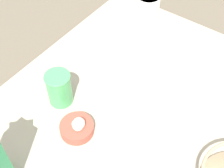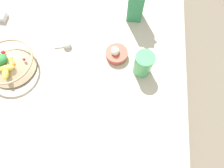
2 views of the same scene
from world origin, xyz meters
name	(u,v)px [view 1 (image 1 of 2)]	position (x,y,z in m)	size (l,w,h in m)	color
ground_plane	(162,142)	(0.00, 0.00, 0.00)	(6.00, 6.00, 0.00)	#665B4C
countertop	(162,139)	(0.00, 0.00, 0.02)	(1.16, 1.16, 0.04)	#B2A893
yogurt_tub	(147,6)	(-0.37, 0.48, 0.10)	(0.11, 0.14, 0.22)	white
drinking_cup	(59,88)	(-0.36, -0.08, 0.10)	(0.09, 0.09, 0.12)	#4CB266
garlic_bowl	(77,127)	(-0.23, -0.15, 0.06)	(0.11, 0.11, 0.07)	#B24C3D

